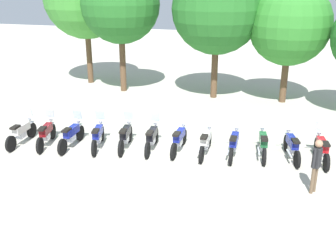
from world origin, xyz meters
The scene contains 17 objects.
ground_plane centered at (0.00, 0.00, 0.00)m, with size 80.00×80.00×0.00m, color #BCB7A8.
motorcycle_0 centered at (-5.79, -0.88, 0.52)m, with size 0.62×2.19×1.37m.
motorcycle_1 centered at (-4.75, -0.73, 0.52)m, with size 0.79×2.14×1.37m.
motorcycle_2 centered at (-3.69, -0.58, 0.52)m, with size 0.62×2.19×1.37m.
motorcycle_3 centered at (-2.64, -0.36, 0.52)m, with size 0.80×2.14×1.37m.
motorcycle_4 centered at (-1.59, -0.06, 0.52)m, with size 0.65×2.17×1.37m.
motorcycle_5 centered at (-0.53, 0.08, 0.52)m, with size 0.62×2.19×1.37m.
motorcycle_6 centered at (0.52, 0.24, 0.50)m, with size 0.62×2.19×0.99m.
motorcycle_7 centered at (1.57, 0.26, 0.50)m, with size 0.62×2.19×0.99m.
motorcycle_8 centered at (2.63, 0.41, 0.50)m, with size 0.62×2.19×0.99m.
motorcycle_9 centered at (3.67, 0.72, 0.50)m, with size 0.62×2.18×0.99m.
motorcycle_10 centered at (4.72, 0.81, 0.50)m, with size 0.77×2.15×0.99m.
motorcycle_11 centered at (5.77, 0.86, 0.52)m, with size 0.62×2.18×1.37m.
person_0 centered at (5.41, -1.65, 1.05)m, with size 0.32×0.38×1.78m.
tree_1 centered at (-5.13, 8.12, 5.05)m, with size 4.50×4.50×7.31m.
tree_2 centered at (0.37, 8.26, 4.87)m, with size 4.85×4.85×7.31m.
tree_3 centered at (4.18, 8.45, 4.15)m, with size 4.26×4.26×6.29m.
Camera 1 is at (4.25, -13.51, 6.25)m, focal length 42.38 mm.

